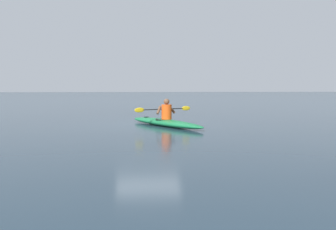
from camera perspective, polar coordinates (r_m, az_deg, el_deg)
ground_plane at (r=15.54m, az=-2.84°, el=-1.30°), size 160.00×160.00×0.00m
kayak at (r=14.73m, az=-0.42°, el=-1.08°), size 2.75×4.21×0.26m
kayaker at (r=14.63m, az=-0.25°, el=0.63°), size 2.16×1.24×0.76m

